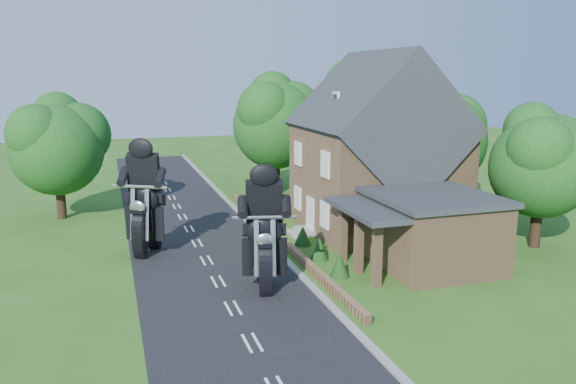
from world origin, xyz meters
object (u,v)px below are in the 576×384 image
object	(u,v)px
annex	(429,229)
house	(377,155)
motorcycle_lead	(265,272)
garden_wall	(279,238)
motorcycle_follow	(147,237)

from	to	relation	value
annex	house	bearing A→B (deg)	84.76
motorcycle_lead	annex	bearing A→B (deg)	-161.36
garden_wall	motorcycle_lead	world-z (taller)	motorcycle_lead
house	motorcycle_lead	distance (m)	12.11
house	motorcycle_lead	bearing A→B (deg)	-139.48
motorcycle_follow	house	bearing A→B (deg)	-147.38
garden_wall	house	xyz separation A→B (m)	(6.19, 1.00, 4.14)
garden_wall	house	bearing A→B (deg)	9.17
annex	motorcycle_follow	bearing A→B (deg)	155.30
motorcycle_lead	garden_wall	bearing A→B (deg)	-98.20
house	annex	distance (m)	7.30
garden_wall	motorcycle_follow	world-z (taller)	motorcycle_follow
motorcycle_lead	motorcycle_follow	bearing A→B (deg)	-42.66
garden_wall	annex	size ratio (longest dim) A/B	3.12
motorcycle_lead	motorcycle_follow	xyz separation A→B (m)	(-4.32, 6.47, 0.07)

